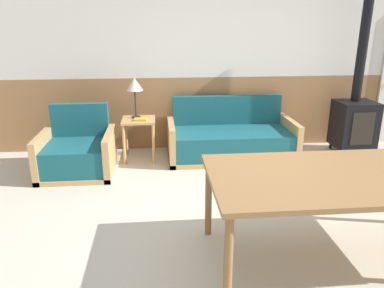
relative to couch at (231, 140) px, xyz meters
The scene contains 9 objects.
ground_plane 2.12m from the couch, 92.03° to the right, with size 16.00×16.00×0.00m, color beige.
wall_back 1.23m from the couch, 98.01° to the left, with size 7.20×0.06×2.70m.
couch is the anchor object (origin of this frame).
armchair 2.11m from the couch, 169.09° to the right, with size 0.91×0.84×0.83m.
side_table 1.31m from the couch, behind, with size 0.45×0.45×0.58m.
table_lamp 1.55m from the couch, behind, with size 0.23×0.23×0.56m.
book_stack 1.31m from the couch, behind, with size 0.18×0.13×0.03m.
dining_table 2.57m from the couch, 81.33° to the right, with size 2.08×1.07×0.75m.
wood_stove 1.86m from the couch, ahead, with size 0.54×0.50×2.56m.
Camera 1 is at (-0.96, -2.92, 1.86)m, focal length 35.00 mm.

